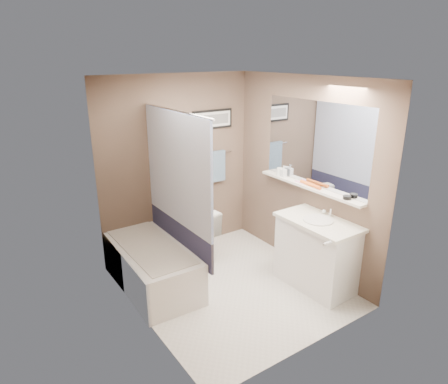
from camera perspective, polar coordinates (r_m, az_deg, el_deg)
ground at (r=4.89m, az=1.02°, el=-13.34°), size 2.50×2.50×0.00m
ceiling at (r=4.13m, az=1.22°, el=15.76°), size 2.20×2.50×0.04m
wall_back at (r=5.36m, az=-6.54°, el=3.63°), size 2.20×0.04×2.40m
wall_front at (r=3.50m, az=12.90°, el=-5.34°), size 2.20×0.04×2.40m
wall_left at (r=3.87m, az=-12.04°, el=-2.86°), size 0.04×2.50×2.40m
wall_right at (r=5.04m, az=11.19°, el=2.35°), size 0.04×2.50×2.40m
tile_surround at (r=4.38m, az=-14.55°, el=-3.26°), size 0.02×1.55×2.00m
curtain_rod at (r=4.38m, az=-7.07°, el=11.47°), size 0.02×1.55×0.02m
curtain_upper at (r=4.51m, az=-6.73°, el=3.27°), size 0.03×1.45×1.28m
curtain_lower at (r=4.80m, az=-6.35°, el=-6.20°), size 0.03×1.45×0.36m
mirror at (r=4.84m, az=12.85°, el=6.70°), size 0.02×1.60×1.00m
shelf at (r=4.94m, az=11.97°, el=0.73°), size 0.12×1.60×0.03m
towel_bar at (r=5.60m, az=-1.51°, el=5.45°), size 0.60×0.02×0.02m
towel at (r=5.62m, az=-1.39°, el=3.63°), size 0.34×0.05×0.44m
art_frame at (r=5.52m, az=-1.65°, el=10.34°), size 0.62×0.02×0.26m
art_mat at (r=5.50m, az=-1.57°, el=10.32°), size 0.56×0.00×0.20m
art_image at (r=5.50m, az=-1.56°, el=10.32°), size 0.50×0.00×0.13m
door at (r=3.97m, az=18.29°, el=-6.02°), size 0.80×0.02×2.00m
door_handle at (r=3.76m, az=14.55°, el=-7.08°), size 0.10×0.02×0.02m
bathtub at (r=4.89m, az=-10.38°, el=-10.26°), size 0.75×1.52×0.50m
tub_rim at (r=4.77m, az=-10.56°, el=-7.64°), size 0.56×1.36×0.02m
toilet at (r=5.38m, az=-4.23°, el=-5.81°), size 0.46×0.74×0.72m
vanity at (r=4.84m, az=13.08°, el=-8.72°), size 0.53×0.92×0.80m
countertop at (r=4.66m, az=13.38°, el=-4.18°), size 0.54×0.96×0.04m
sink_basin at (r=4.64m, az=13.32°, el=-3.89°), size 0.34×0.34×0.01m
faucet_spout at (r=4.77m, az=15.00°, el=-2.86°), size 0.02×0.02×0.10m
faucet_knob at (r=4.84m, az=14.09°, el=-2.73°), size 0.05×0.05×0.05m
candle_bowl_near at (r=4.57m, az=17.17°, el=-0.75°), size 0.09×0.09×0.04m
hair_brush_front at (r=4.87m, az=12.76°, el=0.87°), size 0.06×0.22×0.04m
hair_brush_back at (r=4.94m, az=11.83°, el=1.20°), size 0.04×0.22×0.04m
pink_comb at (r=5.03m, az=10.81°, el=1.37°), size 0.03×0.16×0.01m
glass_jar at (r=5.27m, az=7.96°, el=2.89°), size 0.08×0.08×0.10m
soap_bottle at (r=5.21m, az=8.51°, el=2.95°), size 0.07×0.07×0.15m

